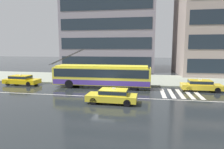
% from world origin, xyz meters
% --- Properties ---
extents(ground_plane, '(160.00, 160.00, 0.00)m').
position_xyz_m(ground_plane, '(0.00, 0.00, 0.00)').
color(ground_plane, '#212628').
extents(sidewalk_slab, '(80.00, 10.00, 0.14)m').
position_xyz_m(sidewalk_slab, '(0.00, 9.94, 0.07)').
color(sidewalk_slab, gray).
rests_on(sidewalk_slab, ground_plane).
extents(crosswalk_stripe_edge_near, '(0.44, 4.40, 0.01)m').
position_xyz_m(crosswalk_stripe_edge_near, '(6.15, 1.47, 0.00)').
color(crosswalk_stripe_edge_near, beige).
rests_on(crosswalk_stripe_edge_near, ground_plane).
extents(crosswalk_stripe_inner_a, '(0.44, 4.40, 0.01)m').
position_xyz_m(crosswalk_stripe_inner_a, '(7.05, 1.47, 0.00)').
color(crosswalk_stripe_inner_a, beige).
rests_on(crosswalk_stripe_inner_a, ground_plane).
extents(crosswalk_stripe_center, '(0.44, 4.40, 0.01)m').
position_xyz_m(crosswalk_stripe_center, '(7.95, 1.47, 0.00)').
color(crosswalk_stripe_center, beige).
rests_on(crosswalk_stripe_center, ground_plane).
extents(crosswalk_stripe_inner_b, '(0.44, 4.40, 0.01)m').
position_xyz_m(crosswalk_stripe_inner_b, '(8.85, 1.47, 0.00)').
color(crosswalk_stripe_inner_b, beige).
rests_on(crosswalk_stripe_inner_b, ground_plane).
extents(crosswalk_stripe_edge_far, '(0.44, 4.40, 0.01)m').
position_xyz_m(crosswalk_stripe_edge_far, '(9.75, 1.47, 0.00)').
color(crosswalk_stripe_edge_far, beige).
rests_on(crosswalk_stripe_edge_far, ground_plane).
extents(lane_centre_line, '(72.00, 0.14, 0.01)m').
position_xyz_m(lane_centre_line, '(0.00, -1.20, 0.00)').
color(lane_centre_line, silver).
rests_on(lane_centre_line, ground_plane).
extents(trolleybus, '(12.68, 2.63, 4.68)m').
position_xyz_m(trolleybus, '(-1.03, 3.34, 1.51)').
color(trolleybus, yellow).
rests_on(trolleybus, ground_plane).
extents(taxi_oncoming_near, '(4.47, 1.89, 1.39)m').
position_xyz_m(taxi_oncoming_near, '(1.39, -3.23, 0.70)').
color(taxi_oncoming_near, yellow).
rests_on(taxi_oncoming_near, ground_plane).
extents(taxi_queued_behind_bus, '(4.70, 1.98, 1.39)m').
position_xyz_m(taxi_queued_behind_bus, '(-11.91, 3.18, 0.70)').
color(taxi_queued_behind_bus, yellow).
rests_on(taxi_queued_behind_bus, ground_plane).
extents(taxi_ahead_of_bus, '(4.44, 1.84, 1.39)m').
position_xyz_m(taxi_ahead_of_bus, '(10.46, 3.23, 0.70)').
color(taxi_ahead_of_bus, yellow).
rests_on(taxi_ahead_of_bus, ground_plane).
extents(pedestrian_at_shelter, '(1.52, 1.52, 1.96)m').
position_xyz_m(pedestrian_at_shelter, '(-4.10, 7.64, 1.74)').
color(pedestrian_at_shelter, '#222227').
rests_on(pedestrian_at_shelter, sidewalk_slab).
extents(pedestrian_approaching_curb, '(0.45, 0.45, 1.57)m').
position_xyz_m(pedestrian_approaching_curb, '(1.13, 5.87, 1.06)').
color(pedestrian_approaching_curb, black).
rests_on(pedestrian_approaching_curb, sidewalk_slab).
extents(pedestrian_walking_past, '(0.51, 0.51, 1.68)m').
position_xyz_m(pedestrian_walking_past, '(-4.62, 6.46, 1.13)').
color(pedestrian_walking_past, black).
rests_on(pedestrian_walking_past, sidewalk_slab).
extents(pedestrian_waiting_by_pole, '(1.29, 1.29, 1.99)m').
position_xyz_m(pedestrian_waiting_by_pole, '(-0.50, 6.35, 1.76)').
color(pedestrian_waiting_by_pole, '#4E5643').
rests_on(pedestrian_waiting_by_pole, sidewalk_slab).
extents(office_tower_corner_left, '(19.47, 11.08, 30.14)m').
position_xyz_m(office_tower_corner_left, '(-3.64, 23.18, 15.08)').
color(office_tower_corner_left, gray).
rests_on(office_tower_corner_left, ground_plane).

